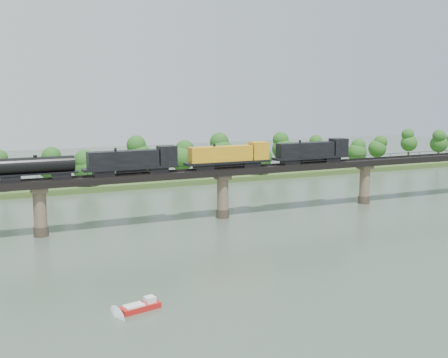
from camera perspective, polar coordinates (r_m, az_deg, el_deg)
name	(u,v)px	position (r m, az deg, el deg)	size (l,w,h in m)	color
ground	(290,252)	(103.57, 6.67, -7.36)	(400.00, 400.00, 0.00)	#384739
far_bank	(153,179)	(179.95, -7.25, -0.03)	(300.00, 24.00, 1.60)	#355120
bridge	(223,194)	(128.24, -0.13, -1.57)	(236.00, 30.00, 11.50)	#473A2D
bridge_superstructure	(223,167)	(127.21, -0.13, 1.23)	(220.00, 4.90, 0.75)	black
far_treeline	(130,157)	(172.38, -9.49, 2.20)	(289.06, 17.54, 13.60)	#382619
freight_train	(197,158)	(124.56, -2.71, 2.17)	(82.02, 3.20, 5.65)	black
motorboat	(140,306)	(77.87, -8.49, -12.67)	(5.85, 3.20, 1.55)	red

